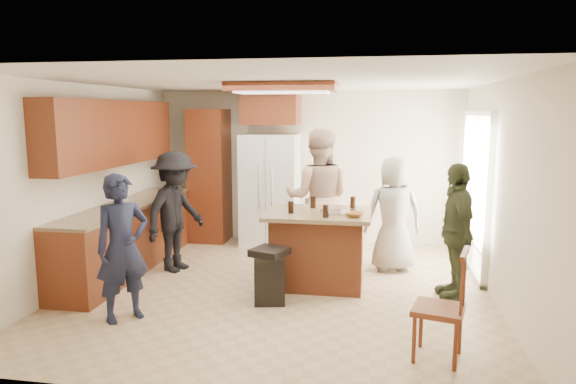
% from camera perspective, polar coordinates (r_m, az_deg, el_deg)
% --- Properties ---
extents(person_front_left, '(0.68, 0.69, 1.53)m').
position_cam_1_polar(person_front_left, '(5.57, -17.91, -5.91)').
color(person_front_left, '#181B30').
rests_on(person_front_left, ground).
extents(person_behind_left, '(0.95, 0.60, 1.93)m').
position_cam_1_polar(person_behind_left, '(7.18, 3.37, -0.65)').
color(person_behind_left, tan).
rests_on(person_behind_left, ground).
extents(person_behind_right, '(0.85, 0.63, 1.57)m').
position_cam_1_polar(person_behind_right, '(7.09, 11.65, -2.37)').
color(person_behind_right, gray).
rests_on(person_behind_right, ground).
extents(person_side_right, '(0.58, 0.98, 1.58)m').
position_cam_1_polar(person_side_right, '(6.24, 18.15, -4.15)').
color(person_side_right, '#363D24').
rests_on(person_side_right, ground).
extents(person_counter, '(0.79, 1.15, 1.63)m').
position_cam_1_polar(person_counter, '(7.10, -12.40, -2.15)').
color(person_counter, black).
rests_on(person_counter, ground).
extents(left_cabinetry, '(0.64, 3.00, 2.30)m').
position_cam_1_polar(left_cabinetry, '(7.27, -17.96, -1.00)').
color(left_cabinetry, maroon).
rests_on(left_cabinetry, ground).
extents(back_wall_units, '(1.80, 0.60, 2.45)m').
position_cam_1_polar(back_wall_units, '(8.54, -7.05, 3.63)').
color(back_wall_units, maroon).
rests_on(back_wall_units, ground).
extents(refrigerator, '(0.90, 0.76, 1.80)m').
position_cam_1_polar(refrigerator, '(8.33, -1.97, 0.24)').
color(refrigerator, white).
rests_on(refrigerator, ground).
extents(kitchen_island, '(1.28, 1.03, 0.93)m').
position_cam_1_polar(kitchen_island, '(6.46, 3.37, -6.16)').
color(kitchen_island, '#9D4828').
rests_on(kitchen_island, ground).
extents(island_items, '(0.94, 0.73, 0.15)m').
position_cam_1_polar(island_items, '(6.24, 5.44, -2.06)').
color(island_items, silver).
rests_on(island_items, kitchen_island).
extents(trash_bin, '(0.46, 0.46, 0.63)m').
position_cam_1_polar(trash_bin, '(5.89, -2.04, -9.20)').
color(trash_bin, black).
rests_on(trash_bin, ground).
extents(spindle_chair, '(0.51, 0.51, 0.99)m').
position_cam_1_polar(spindle_chair, '(4.74, 16.64, -12.41)').
color(spindle_chair, maroon).
rests_on(spindle_chair, ground).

